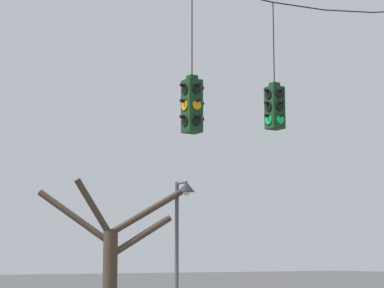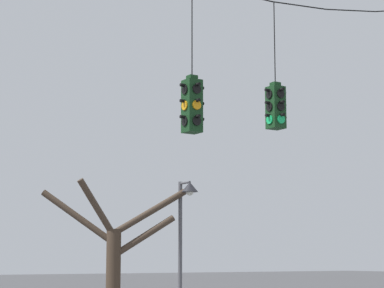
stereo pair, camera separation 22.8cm
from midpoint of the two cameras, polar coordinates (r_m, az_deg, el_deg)
name	(u,v)px [view 1 (the left image)]	position (r m, az deg, el deg)	size (l,w,h in m)	color
traffic_light_near_left_pole	(192,105)	(15.79, -0.41, 3.00)	(0.58, 0.58, 3.32)	#143819
traffic_light_over_intersection	(275,107)	(17.14, 5.94, 2.85)	(0.58, 0.58, 3.00)	#143819
street_lamp	(182,221)	(22.10, -1.06, -5.89)	(0.49, 0.84, 4.72)	#515156
bare_tree	(111,262)	(21.70, -6.47, -8.95)	(3.94, 1.93, 4.69)	#423326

